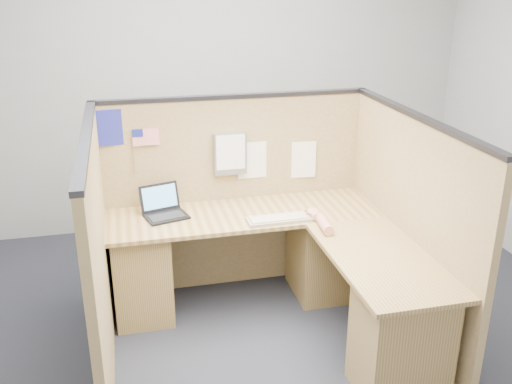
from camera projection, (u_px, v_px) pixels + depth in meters
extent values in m
plane|color=black|center=(266.00, 353.00, 3.77)|extent=(5.00, 5.00, 0.00)
plane|color=#999C9E|center=(207.00, 83.00, 5.31)|extent=(5.00, 0.00, 5.00)
cube|color=olive|center=(235.00, 194.00, 4.41)|extent=(2.05, 0.05, 1.50)
cube|color=#232328|center=(233.00, 96.00, 4.13)|extent=(2.05, 0.06, 0.03)
cube|color=olive|center=(99.00, 262.00, 3.37)|extent=(0.05, 1.80, 1.50)
cube|color=#232328|center=(86.00, 137.00, 3.10)|extent=(0.06, 1.80, 0.03)
cube|color=olive|center=(408.00, 229.00, 3.81)|extent=(0.05, 1.80, 1.50)
cube|color=#232328|center=(420.00, 117.00, 3.53)|extent=(0.06, 1.80, 0.03)
cube|color=brown|center=(244.00, 215.00, 4.12)|extent=(1.95, 0.60, 0.03)
cube|color=brown|center=(382.00, 259.00, 3.48)|extent=(0.60, 1.15, 0.03)
cube|color=brown|center=(142.00, 271.00, 4.09)|extent=(0.40, 0.50, 0.70)
cube|color=brown|center=(320.00, 251.00, 4.38)|extent=(0.40, 0.50, 0.70)
cube|color=brown|center=(401.00, 340.00, 3.32)|extent=(0.50, 0.40, 0.70)
cube|color=black|center=(167.00, 216.00, 4.04)|extent=(0.33, 0.28, 0.02)
cube|color=black|center=(164.00, 196.00, 4.12)|extent=(0.29, 0.13, 0.19)
cube|color=teal|center=(164.00, 197.00, 4.11)|extent=(0.25, 0.11, 0.16)
cube|color=gray|center=(279.00, 219.00, 3.98)|extent=(0.45, 0.17, 0.02)
cube|color=silver|center=(279.00, 217.00, 3.97)|extent=(0.41, 0.13, 0.01)
ellipsoid|color=silver|center=(313.00, 215.00, 4.03)|extent=(0.11, 0.07, 0.04)
ellipsoid|color=tan|center=(313.00, 212.00, 4.02)|extent=(0.09, 0.11, 0.05)
cylinder|color=tan|center=(316.00, 216.00, 3.98)|extent=(0.06, 0.05, 0.06)
cylinder|color=tan|center=(324.00, 224.00, 3.85)|extent=(0.10, 0.26, 0.08)
cube|color=navy|center=(111.00, 128.00, 3.98)|extent=(0.19, 0.02, 0.26)
cylinder|color=olive|center=(133.00, 152.00, 4.06)|extent=(0.01, 0.01, 0.33)
cube|color=red|center=(146.00, 137.00, 4.05)|extent=(0.19, 0.00, 0.12)
cube|color=navy|center=(137.00, 133.00, 4.02)|extent=(0.08, 0.00, 0.06)
cube|color=slate|center=(230.00, 154.00, 4.22)|extent=(0.24, 0.05, 0.31)
cube|color=white|center=(231.00, 152.00, 4.19)|extent=(0.22, 0.01, 0.26)
cube|color=white|center=(252.00, 160.00, 4.31)|extent=(0.22, 0.01, 0.28)
cube|color=white|center=(301.00, 160.00, 4.40)|extent=(0.23, 0.03, 0.29)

